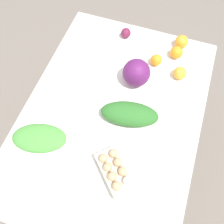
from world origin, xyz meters
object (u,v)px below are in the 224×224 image
orange_3 (156,60)px  orange_1 (176,52)px  orange_2 (181,42)px  cabbage_purple (136,73)px  orange_0 (180,73)px  greens_bunch_scallion (39,138)px  greens_bunch_kale (130,114)px  beet_root (126,33)px  egg_carton (115,171)px

orange_3 → orange_1: bearing=-47.4°
orange_1 → orange_2: bearing=-7.4°
cabbage_purple → orange_0: (0.11, -0.24, -0.04)m
cabbage_purple → greens_bunch_scallion: cabbage_purple is taller
orange_0 → orange_2: (0.24, 0.04, 0.00)m
orange_1 → orange_3: (-0.09, 0.10, -0.00)m
greens_bunch_kale → orange_3: bearing=-6.1°
beet_root → orange_1: size_ratio=0.83×
orange_1 → cabbage_purple: bearing=144.3°
orange_3 → greens_bunch_scallion: bearing=147.0°
beet_root → cabbage_purple: bearing=-153.1°
orange_1 → greens_bunch_kale: bearing=163.7°
orange_1 → orange_2: (0.09, -0.01, 0.00)m
greens_bunch_scallion → orange_0: 0.87m
greens_bunch_kale → orange_0: greens_bunch_kale is taller
egg_carton → cabbage_purple: bearing=-38.5°
greens_bunch_kale → orange_2: 0.61m
cabbage_purple → orange_0: cabbage_purple is taller
beet_root → orange_2: bearing=-84.7°
greens_bunch_scallion → orange_0: size_ratio=3.68×
greens_bunch_kale → beet_root: (0.56, 0.20, -0.02)m
orange_1 → orange_3: 0.14m
greens_bunch_kale → orange_2: (0.59, -0.16, -0.01)m
greens_bunch_scallion → orange_2: size_ratio=3.39×
egg_carton → orange_0: 0.69m
greens_bunch_kale → cabbage_purple: bearing=8.6°
greens_bunch_scallion → orange_0: bearing=-43.5°
cabbage_purple → greens_bunch_kale: size_ratio=0.51×
egg_carton → greens_bunch_scallion: size_ratio=0.87×
cabbage_purple → greens_bunch_scallion: bearing=145.2°
orange_2 → orange_3: 0.22m
orange_3 → cabbage_purple: bearing=153.3°
orange_0 → orange_2: bearing=9.7°
orange_0 → greens_bunch_kale: bearing=150.8°
greens_bunch_scallion → beet_root: 0.86m
orange_2 → orange_3: bearing=148.4°
egg_carton → orange_0: egg_carton is taller
beet_root → orange_0: orange_0 is taller
beet_root → orange_0: (-0.20, -0.40, 0.01)m
orange_0 → orange_2: 0.24m
cabbage_purple → orange_1: bearing=-35.7°
cabbage_purple → orange_2: 0.40m
greens_bunch_scallion → greens_bunch_kale: greens_bunch_kale is taller
egg_carton → orange_3: egg_carton is taller
egg_carton → orange_1: (0.81, -0.12, -0.00)m
greens_bunch_scallion → orange_3: 0.81m
orange_2 → greens_bunch_scallion: bearing=147.3°
greens_bunch_scallion → greens_bunch_kale: 0.48m
egg_carton → orange_1: bearing=-53.3°
cabbage_purple → orange_3: cabbage_purple is taller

